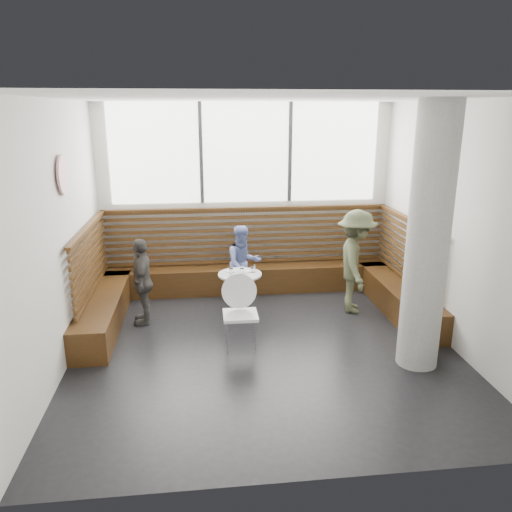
{
  "coord_description": "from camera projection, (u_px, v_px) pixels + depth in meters",
  "views": [
    {
      "loc": [
        -0.81,
        -6.0,
        3.07
      ],
      "look_at": [
        0.0,
        1.0,
        1.0
      ],
      "focal_mm": 35.0,
      "sensor_mm": 36.0,
      "label": 1
    }
  ],
  "objects": [
    {
      "name": "wall_art",
      "position": [
        63.0,
        175.0,
        6.13
      ],
      "size": [
        0.03,
        0.5,
        0.5
      ],
      "primitive_type": "cylinder",
      "rotation": [
        0.0,
        1.57,
        0.0
      ],
      "color": "white",
      "rests_on": "room"
    },
    {
      "name": "plate_far",
      "position": [
        245.0,
        271.0,
        7.66
      ],
      "size": [
        0.21,
        0.21,
        0.01
      ],
      "primitive_type": "cylinder",
      "color": "white",
      "rests_on": "cafe_table"
    },
    {
      "name": "cafe_chair",
      "position": [
        240.0,
        306.0,
        6.58
      ],
      "size": [
        0.47,
        0.46,
        0.98
      ],
      "rotation": [
        0.0,
        0.0,
        -0.01
      ],
      "color": "white",
      "rests_on": "ground"
    },
    {
      "name": "glass_right",
      "position": [
        253.0,
        269.0,
        7.61
      ],
      "size": [
        0.07,
        0.07,
        0.11
      ],
      "primitive_type": "cylinder",
      "color": "white",
      "rests_on": "cafe_table"
    },
    {
      "name": "room",
      "position": [
        265.0,
        232.0,
        6.22
      ],
      "size": [
        5.0,
        5.0,
        3.2
      ],
      "color": "silver",
      "rests_on": "ground"
    },
    {
      "name": "menu_card",
      "position": [
        243.0,
        277.0,
        7.38
      ],
      "size": [
        0.26,
        0.23,
        0.0
      ],
      "primitive_type": "cube",
      "rotation": [
        0.0,
        0.0,
        0.4
      ],
      "color": "#A5C64C",
      "rests_on": "cafe_table"
    },
    {
      "name": "glass_left",
      "position": [
        231.0,
        272.0,
        7.47
      ],
      "size": [
        0.07,
        0.07,
        0.1
      ],
      "primitive_type": "cylinder",
      "color": "white",
      "rests_on": "cafe_table"
    },
    {
      "name": "child_back",
      "position": [
        243.0,
        264.0,
        8.2
      ],
      "size": [
        0.74,
        0.65,
        1.28
      ],
      "primitive_type": "imported",
      "rotation": [
        0.0,
        0.0,
        0.31
      ],
      "color": "#6C7BBB",
      "rests_on": "ground"
    },
    {
      "name": "plate_near",
      "position": [
        231.0,
        271.0,
        7.67
      ],
      "size": [
        0.19,
        0.19,
        0.01
      ],
      "primitive_type": "cylinder",
      "color": "white",
      "rests_on": "cafe_table"
    },
    {
      "name": "glass_mid",
      "position": [
        242.0,
        272.0,
        7.48
      ],
      "size": [
        0.07,
        0.07,
        0.1
      ],
      "primitive_type": "cylinder",
      "color": "white",
      "rests_on": "cafe_table"
    },
    {
      "name": "concrete_column",
      "position": [
        428.0,
        240.0,
        5.85
      ],
      "size": [
        0.5,
        0.5,
        3.2
      ],
      "primitive_type": "cylinder",
      "color": "gray",
      "rests_on": "ground"
    },
    {
      "name": "child_left",
      "position": [
        142.0,
        281.0,
        7.33
      ],
      "size": [
        0.34,
        0.77,
        1.29
      ],
      "primitive_type": "imported",
      "rotation": [
        0.0,
        0.0,
        -1.53
      ],
      "color": "#46433F",
      "rests_on": "ground"
    },
    {
      "name": "adult_man",
      "position": [
        356.0,
        262.0,
        7.72
      ],
      "size": [
        0.8,
        1.15,
        1.62
      ],
      "primitive_type": "imported",
      "rotation": [
        0.0,
        0.0,
        1.36
      ],
      "color": "#4A5035",
      "rests_on": "ground"
    },
    {
      "name": "booth",
      "position": [
        251.0,
        277.0,
        8.24
      ],
      "size": [
        5.0,
        2.5,
        1.44
      ],
      "color": "#38220E",
      "rests_on": "ground"
    },
    {
      "name": "cafe_table",
      "position": [
        240.0,
        286.0,
        7.61
      ],
      "size": [
        0.66,
        0.66,
        0.68
      ],
      "color": "silver",
      "rests_on": "ground"
    }
  ]
}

